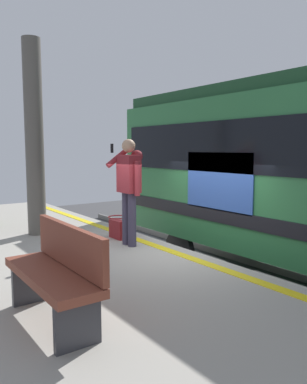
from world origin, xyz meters
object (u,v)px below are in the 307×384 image
Objects in this scene: bench at (57,271)px; handbag at (118,228)px; passenger at (129,183)px; station_column at (34,138)px.

handbag is at bearing -40.26° from bench.
passenger is at bearing -45.87° from bench.
passenger is 1.02m from handbag.
passenger is 0.49× the size of station_column.
bench is at bearing 163.79° from station_column.
station_column is (1.74, 0.97, 0.75)m from passenger.
passenger is 4.41× the size of handbag.
bench is at bearing 139.74° from handbag.
handbag is (0.54, -0.09, -0.86)m from passenger.
station_column is 2.52× the size of bench.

